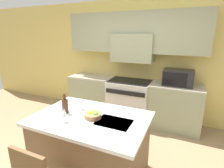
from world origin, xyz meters
TOP-DOWN VIEW (x-y plane):
  - back_cabinetry at (0.00, 2.09)m, footprint 10.00×0.46m
  - back_counter at (-0.00, 1.84)m, footprint 3.04×0.62m
  - range_stove at (0.00, 1.82)m, footprint 0.94×0.70m
  - microwave at (1.00, 1.84)m, footprint 0.58×0.37m
  - kitchen_island at (0.06, -0.01)m, footprint 1.51×1.03m
  - wine_bottle at (-0.33, -0.03)m, footprint 0.09×0.09m
  - wine_glass_near at (-0.16, -0.26)m, footprint 0.07×0.07m
  - wine_glass_far at (-0.18, 0.15)m, footprint 0.07×0.07m
  - fruit_bowl at (0.10, -0.01)m, footprint 0.23×0.23m

SIDE VIEW (x-z plane):
  - kitchen_island at x=0.06m, z-range 0.00..0.89m
  - range_stove at x=0.00m, z-range 0.00..0.94m
  - back_counter at x=0.00m, z-range 0.00..0.95m
  - fruit_bowl at x=0.10m, z-range 0.88..0.97m
  - wine_bottle at x=-0.33m, z-range 0.86..1.13m
  - wine_glass_near at x=-0.16m, z-range 0.92..1.11m
  - wine_glass_far at x=-0.18m, z-range 0.92..1.11m
  - microwave at x=1.00m, z-range 0.95..1.27m
  - back_cabinetry at x=0.00m, z-range 0.23..2.93m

